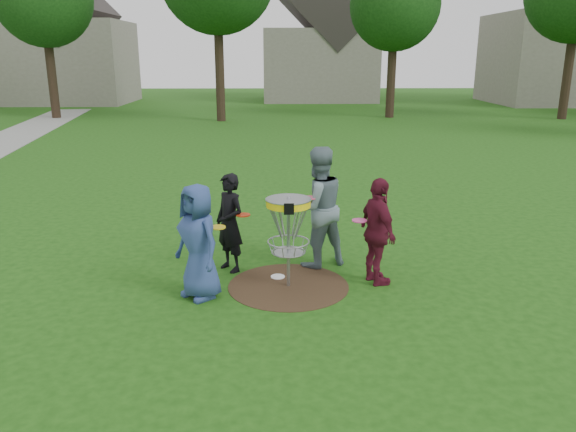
{
  "coord_description": "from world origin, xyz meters",
  "views": [
    {
      "loc": [
        -0.17,
        -7.73,
        3.33
      ],
      "look_at": [
        0.0,
        0.3,
        1.0
      ],
      "focal_mm": 35.0,
      "sensor_mm": 36.0,
      "label": 1
    }
  ],
  "objects_px": {
    "player_blue": "(198,242)",
    "player_black": "(230,223)",
    "disc_golf_basket": "(288,221)",
    "player_maroon": "(378,232)",
    "player_grey": "(317,207)"
  },
  "relations": [
    {
      "from": "player_black",
      "to": "disc_golf_basket",
      "type": "xyz_separation_m",
      "value": [
        0.91,
        -0.68,
        0.24
      ]
    },
    {
      "from": "player_black",
      "to": "player_maroon",
      "type": "height_order",
      "value": "player_maroon"
    },
    {
      "from": "player_maroon",
      "to": "disc_golf_basket",
      "type": "bearing_deg",
      "value": 76.64
    },
    {
      "from": "player_black",
      "to": "player_grey",
      "type": "distance_m",
      "value": 1.42
    },
    {
      "from": "player_blue",
      "to": "disc_golf_basket",
      "type": "height_order",
      "value": "player_blue"
    },
    {
      "from": "player_grey",
      "to": "disc_golf_basket",
      "type": "distance_m",
      "value": 1.0
    },
    {
      "from": "player_black",
      "to": "player_maroon",
      "type": "xyz_separation_m",
      "value": [
        2.22,
        -0.59,
        0.02
      ]
    },
    {
      "from": "player_grey",
      "to": "disc_golf_basket",
      "type": "xyz_separation_m",
      "value": [
        -0.48,
        -0.88,
        0.04
      ]
    },
    {
      "from": "player_blue",
      "to": "disc_golf_basket",
      "type": "distance_m",
      "value": 1.32
    },
    {
      "from": "player_blue",
      "to": "player_maroon",
      "type": "relative_size",
      "value": 1.02
    },
    {
      "from": "player_maroon",
      "to": "disc_golf_basket",
      "type": "xyz_separation_m",
      "value": [
        -1.32,
        -0.1,
        0.21
      ]
    },
    {
      "from": "player_blue",
      "to": "player_black",
      "type": "xyz_separation_m",
      "value": [
        0.35,
        1.02,
        -0.04
      ]
    },
    {
      "from": "player_maroon",
      "to": "disc_golf_basket",
      "type": "relative_size",
      "value": 1.17
    },
    {
      "from": "player_blue",
      "to": "player_black",
      "type": "height_order",
      "value": "player_blue"
    },
    {
      "from": "player_grey",
      "to": "player_maroon",
      "type": "bearing_deg",
      "value": 112.59
    }
  ]
}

